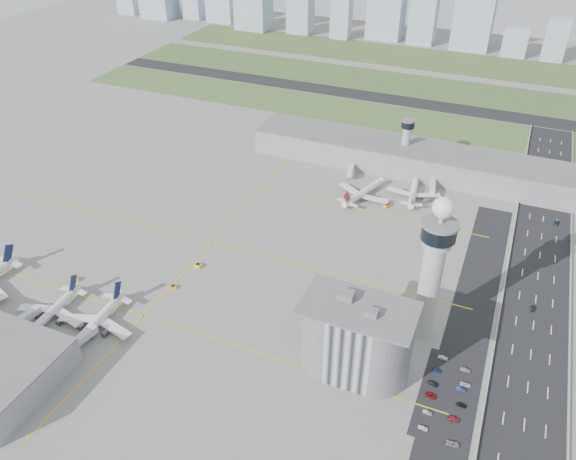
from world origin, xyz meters
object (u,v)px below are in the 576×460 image
at_px(airplane_near_c, 93,320).
at_px(car_lot_8, 461,405).
at_px(tug_0, 45,306).
at_px(car_lot_2, 431,395).
at_px(car_lot_3, 433,383).
at_px(car_lot_10, 465,385).
at_px(jet_bridge_near_1, 11,330).
at_px(tug_3, 198,265).
at_px(car_hw_4, 534,170).
at_px(control_tower, 433,264).
at_px(tug_5, 387,205).
at_px(jet_bridge_near_2, 68,351).
at_px(car_lot_11, 465,370).
at_px(tug_1, 75,279).
at_px(jet_bridge_far_1, 432,182).
at_px(car_hw_2, 557,223).
at_px(car_lot_7, 454,419).
at_px(car_lot_1, 427,412).
at_px(airplane_far_a, 364,188).
at_px(car_lot_5, 443,358).
at_px(car_hw_1, 533,308).
at_px(car_lot_6, 453,444).
at_px(tug_2, 173,287).
at_px(airplane_far_b, 414,188).
at_px(car_lot_4, 437,370).
at_px(admin_building, 356,338).
at_px(car_lot_9, 461,389).
at_px(tug_4, 358,197).
at_px(secondary_tower, 406,140).
at_px(airplane_near_b, 48,310).
at_px(jet_bridge_far_0, 352,167).

bearing_deg(airplane_near_c, car_lot_8, 95.03).
height_order(tug_0, car_lot_2, tug_0).
height_order(car_lot_3, car_lot_10, car_lot_3).
distance_m(jet_bridge_near_1, car_lot_2, 169.45).
relative_size(tug_3, car_hw_4, 1.02).
xyz_separation_m(control_tower, car_lot_8, (21.47, -32.44, -34.44)).
bearing_deg(car_lot_8, tug_5, 28.23).
xyz_separation_m(jet_bridge_near_2, car_lot_11, (145.25, 53.99, -2.26)).
distance_m(airplane_near_c, tug_1, 38.14).
relative_size(jet_bridge_far_1, car_hw_2, 3.16).
distance_m(jet_bridge_near_2, car_lot_7, 147.82).
bearing_deg(car_lot_8, tug_0, 98.11).
relative_size(car_lot_1, car_hw_4, 1.03).
distance_m(tug_5, car_lot_2, 132.86).
xyz_separation_m(jet_bridge_near_1, car_hw_4, (189.85, 238.71, -2.28)).
xyz_separation_m(airplane_far_a, jet_bridge_near_2, (-70.97, -165.59, -2.62)).
relative_size(tug_1, car_lot_5, 0.96).
distance_m(car_lot_8, car_hw_1, 67.90).
distance_m(tug_3, car_lot_6, 139.22).
bearing_deg(car_lot_11, car_hw_2, -12.11).
distance_m(tug_2, car_lot_5, 121.61).
bearing_deg(airplane_far_b, car_lot_5, -169.50).
xyz_separation_m(jet_bridge_near_1, tug_1, (-0.51, 38.49, -1.81)).
bearing_deg(jet_bridge_near_1, jet_bridge_far_1, -24.97).
height_order(control_tower, tug_2, control_tower).
bearing_deg(car_lot_4, tug_2, 90.72).
bearing_deg(car_lot_7, admin_building, 70.07).
distance_m(car_lot_4, car_lot_11, 10.99).
bearing_deg(jet_bridge_far_1, car_lot_9, 5.07).
xyz_separation_m(admin_building, car_lot_7, (39.86, -9.64, -14.68)).
height_order(car_lot_3, car_hw_4, car_hw_4).
relative_size(tug_2, car_hw_4, 0.89).
bearing_deg(tug_4, tug_0, -19.51).
xyz_separation_m(jet_bridge_near_2, car_lot_10, (146.37, 46.67, -2.29)).
distance_m(secondary_tower, car_lot_2, 183.13).
relative_size(admin_building, car_lot_1, 12.13).
distance_m(control_tower, car_hw_2, 125.41).
relative_size(jet_bridge_near_1, tug_0, 3.81).
xyz_separation_m(airplane_near_b, car_hw_1, (188.94, 87.63, -4.74)).
xyz_separation_m(control_tower, jet_bridge_far_1, (-20.00, 124.00, -32.19)).
height_order(jet_bridge_far_1, car_lot_9, jet_bridge_far_1).
relative_size(tug_1, car_lot_10, 0.89).
relative_size(car_lot_1, car_lot_7, 0.80).
xyz_separation_m(airplane_far_a, jet_bridge_far_0, (-15.97, 27.41, -2.62)).
height_order(airplane_far_b, jet_bridge_near_2, airplane_far_b).
bearing_deg(control_tower, airplane_near_b, -159.38).
bearing_deg(admin_building, car_lot_7, -13.59).
height_order(control_tower, airplane_far_b, control_tower).
xyz_separation_m(tug_1, tug_2, (45.09, 13.38, -0.17)).
relative_size(secondary_tower, tug_1, 8.94).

